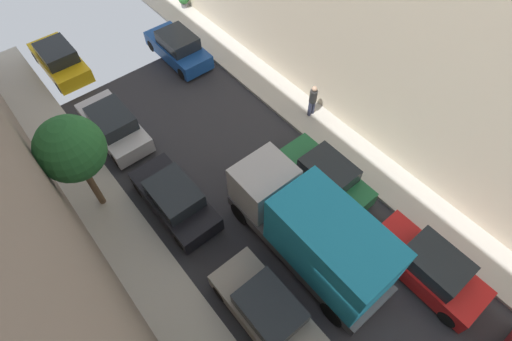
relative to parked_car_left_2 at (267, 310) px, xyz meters
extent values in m
plane|color=#2D2D33|center=(2.70, -1.56, -0.72)|extent=(32.00, 32.00, 0.00)
cube|color=#B7B2A8|center=(7.70, -1.56, -0.64)|extent=(2.00, 44.00, 0.15)
cube|color=gray|center=(0.00, 0.04, -0.17)|extent=(1.76, 4.20, 0.76)
cube|color=#1E2328|center=(0.00, -0.11, 0.53)|extent=(1.56, 2.10, 0.64)
cylinder|color=black|center=(-0.78, 1.59, -0.40)|extent=(0.22, 0.64, 0.64)
cylinder|color=black|center=(0.78, 1.59, -0.40)|extent=(0.22, 0.64, 0.64)
cylinder|color=black|center=(0.78, -1.51, -0.40)|extent=(0.22, 0.64, 0.64)
cube|color=black|center=(0.00, 5.67, -0.17)|extent=(1.76, 4.20, 0.76)
cube|color=#1E2328|center=(0.00, 5.52, 0.53)|extent=(1.56, 2.10, 0.64)
cylinder|color=black|center=(-0.78, 7.22, -0.40)|extent=(0.22, 0.64, 0.64)
cylinder|color=black|center=(0.78, 7.22, -0.40)|extent=(0.22, 0.64, 0.64)
cylinder|color=black|center=(-0.78, 4.12, -0.40)|extent=(0.22, 0.64, 0.64)
cylinder|color=black|center=(0.78, 4.12, -0.40)|extent=(0.22, 0.64, 0.64)
cube|color=silver|center=(0.00, 10.82, -0.17)|extent=(1.76, 4.20, 0.76)
cube|color=#1E2328|center=(0.00, 10.67, 0.53)|extent=(1.56, 2.10, 0.64)
cylinder|color=black|center=(-0.78, 12.37, -0.40)|extent=(0.22, 0.64, 0.64)
cylinder|color=black|center=(0.78, 12.37, -0.40)|extent=(0.22, 0.64, 0.64)
cylinder|color=black|center=(-0.78, 9.27, -0.40)|extent=(0.22, 0.64, 0.64)
cylinder|color=black|center=(0.78, 9.27, -0.40)|extent=(0.22, 0.64, 0.64)
cube|color=gold|center=(0.00, 16.86, -0.17)|extent=(1.76, 4.20, 0.76)
cube|color=#1E2328|center=(0.00, 16.71, 0.53)|extent=(1.56, 2.10, 0.64)
cylinder|color=black|center=(-0.78, 18.41, -0.40)|extent=(0.22, 0.64, 0.64)
cylinder|color=black|center=(0.78, 18.41, -0.40)|extent=(0.22, 0.64, 0.64)
cylinder|color=black|center=(-0.78, 15.31, -0.40)|extent=(0.22, 0.64, 0.64)
cylinder|color=black|center=(0.78, 15.31, -0.40)|extent=(0.22, 0.64, 0.64)
cube|color=red|center=(5.40, -2.46, -0.17)|extent=(1.76, 4.20, 0.76)
cube|color=#1E2328|center=(5.40, -2.61, 0.53)|extent=(1.56, 2.10, 0.64)
cylinder|color=black|center=(4.62, -0.91, -0.40)|extent=(0.22, 0.64, 0.64)
cylinder|color=black|center=(6.18, -0.91, -0.40)|extent=(0.22, 0.64, 0.64)
cylinder|color=black|center=(4.62, -4.01, -0.40)|extent=(0.22, 0.64, 0.64)
cylinder|color=black|center=(6.18, -4.01, -0.40)|extent=(0.22, 0.64, 0.64)
cube|color=#1E6638|center=(5.40, 2.64, -0.17)|extent=(1.76, 4.20, 0.76)
cube|color=#1E2328|center=(5.40, 2.49, 0.53)|extent=(1.56, 2.10, 0.64)
cylinder|color=black|center=(4.62, 4.19, -0.40)|extent=(0.22, 0.64, 0.64)
cylinder|color=black|center=(6.18, 4.19, -0.40)|extent=(0.22, 0.64, 0.64)
cylinder|color=black|center=(4.62, 1.09, -0.40)|extent=(0.22, 0.64, 0.64)
cylinder|color=black|center=(6.18, 1.09, -0.40)|extent=(0.22, 0.64, 0.64)
cube|color=#194799|center=(5.40, 13.74, -0.17)|extent=(1.76, 4.20, 0.76)
cube|color=#1E2328|center=(5.40, 13.59, 0.53)|extent=(1.56, 2.10, 0.64)
cylinder|color=black|center=(4.62, 15.29, -0.40)|extent=(0.22, 0.64, 0.64)
cylinder|color=black|center=(6.18, 15.29, -0.40)|extent=(0.22, 0.64, 0.64)
cylinder|color=black|center=(4.62, 12.19, -0.40)|extent=(0.22, 0.64, 0.64)
cylinder|color=black|center=(6.18, 12.19, -0.40)|extent=(0.22, 0.64, 0.64)
cube|color=#4C4C51|center=(2.70, 0.97, 0.01)|extent=(2.20, 6.60, 0.50)
cube|color=#B7B7BC|center=(2.70, 3.37, 1.11)|extent=(2.10, 1.80, 1.70)
cube|color=#1E8CB7|center=(2.70, -0.03, 1.46)|extent=(2.24, 4.20, 2.40)
cylinder|color=black|center=(1.72, 3.57, -0.24)|extent=(0.30, 0.96, 0.96)
cylinder|color=black|center=(3.68, 3.57, -0.24)|extent=(0.30, 0.96, 0.96)
cylinder|color=black|center=(1.72, -1.43, -0.24)|extent=(0.30, 0.96, 0.96)
cylinder|color=black|center=(3.68, -1.43, -0.24)|extent=(0.30, 0.96, 0.96)
cylinder|color=#2D334C|center=(7.78, 5.91, -0.16)|extent=(0.18, 0.18, 0.82)
cylinder|color=#2D334C|center=(8.00, 5.91, -0.16)|extent=(0.18, 0.18, 0.82)
cylinder|color=#262626|center=(7.89, 5.91, 0.57)|extent=(0.36, 0.36, 0.64)
sphere|color=tan|center=(7.89, 5.91, 1.03)|extent=(0.24, 0.24, 0.24)
cylinder|color=brown|center=(-2.23, 7.79, 0.71)|extent=(0.26, 0.26, 2.55)
sphere|color=#23602D|center=(-2.23, 7.79, 2.87)|extent=(2.37, 2.37, 2.37)
cylinder|color=slate|center=(8.33, 17.63, -0.43)|extent=(0.41, 0.41, 0.28)
camera|label=1|loc=(-2.69, -2.67, 13.12)|focal=27.20mm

